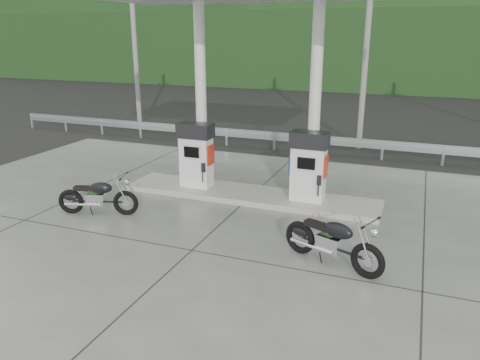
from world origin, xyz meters
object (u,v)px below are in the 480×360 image
(gas_pump_right, at_px, (309,166))
(motorcycle_left, at_px, (98,197))
(gas_pump_left, at_px, (196,155))
(motorcycle_right, at_px, (332,241))

(gas_pump_right, xyz_separation_m, motorcycle_left, (-4.68, -2.50, -0.60))
(gas_pump_left, height_order, motorcycle_left, gas_pump_left)
(motorcycle_left, bearing_deg, gas_pump_left, 42.25)
(motorcycle_left, bearing_deg, motorcycle_right, -22.42)
(gas_pump_left, distance_m, motorcycle_right, 5.40)
(gas_pump_right, relative_size, motorcycle_right, 0.88)
(gas_pump_left, distance_m, motorcycle_left, 2.97)
(gas_pump_left, bearing_deg, motorcycle_right, -34.68)
(gas_pump_right, relative_size, motorcycle_left, 0.95)
(gas_pump_right, height_order, motorcycle_left, gas_pump_right)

